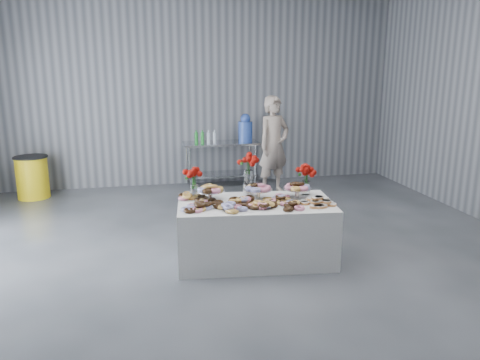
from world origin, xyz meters
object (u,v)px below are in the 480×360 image
at_px(prep_table, 221,156).
at_px(person, 274,145).
at_px(display_table, 255,231).
at_px(trash_barrel, 32,177).
at_px(water_jug, 245,129).

xyz_separation_m(prep_table, person, (0.88, -0.72, 0.30)).
xyz_separation_m(display_table, trash_barrel, (-3.32, 3.61, 0.02)).
bearing_deg(person, prep_table, 118.44).
relative_size(prep_table, person, 0.81).
distance_m(display_table, prep_table, 3.73).
bearing_deg(water_jug, prep_table, 180.00).
bearing_deg(trash_barrel, water_jug, 1.47).
xyz_separation_m(display_table, prep_table, (0.22, 3.71, 0.24)).
bearing_deg(trash_barrel, person, -7.93).
xyz_separation_m(display_table, water_jug, (0.72, 3.71, 0.77)).
height_order(display_table, trash_barrel, trash_barrel).
distance_m(prep_table, trash_barrel, 3.55).
distance_m(display_table, person, 3.24).
bearing_deg(display_table, trash_barrel, 132.61).
relative_size(display_table, water_jug, 3.43).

